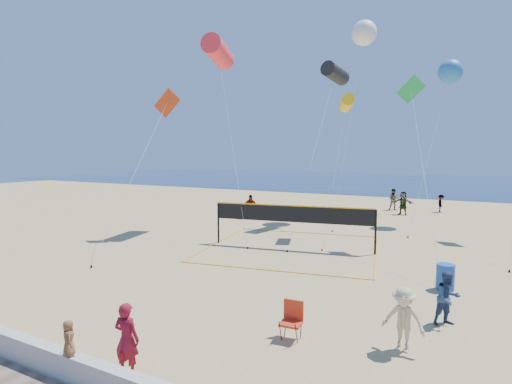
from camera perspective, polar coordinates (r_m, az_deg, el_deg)
The scene contains 20 objects.
ground at distance 11.29m, azimuth -6.41°, elevation -20.15°, with size 120.00×120.00×0.00m, color tan.
ocean at distance 70.79m, azimuth 23.03°, elevation 1.24°, with size 140.00×50.00×0.03m, color #10214C.
woman at distance 9.77m, azimuth -17.98°, elevation -19.36°, with size 0.60×0.39×1.65m, color maroon.
toddler at distance 9.83m, azimuth -25.20°, elevation -18.38°, with size 0.38×0.25×0.78m, color brown.
bystander_a at distance 12.94m, azimuth 25.71°, elevation -13.52°, with size 0.76×0.59×1.56m, color navy.
bystander_b at distance 10.96m, azimuth 20.31°, elevation -16.69°, with size 1.04×0.60×1.62m, color #CFB68A.
far_person_0 at distance 29.69m, azimuth -0.81°, elevation -2.11°, with size 1.05×0.44×1.79m, color gray.
far_person_1 at distance 33.73m, azimuth 20.26°, elevation -1.49°, with size 1.70×0.54×1.84m, color gray.
far_person_3 at distance 36.00m, azimuth 19.09°, elevation -1.02°, with size 0.89×0.69×1.83m, color gray.
far_person_4 at distance 36.16m, azimuth 24.91°, elevation -1.50°, with size 0.95×0.55×1.47m, color gray.
camp_chair at distance 11.08m, azimuth 5.18°, elevation -17.44°, with size 0.58×0.70×1.12m.
trash_barrel at distance 16.12m, azimuth 25.42°, elevation -10.90°, with size 0.62×0.62×0.93m, color #18489C.
volleyball_net at distance 20.51m, azimuth 5.20°, elevation -3.87°, with size 9.69×9.57×2.24m.
kite_0 at distance 26.48m, azimuth -5.43°, elevation 19.28°, with size 5.39×5.77×11.99m.
kite_1 at distance 28.21m, azimuth 11.24°, elevation 16.28°, with size 1.40×10.02×10.83m.
kite_2 at distance 24.11m, azimuth 12.80°, elevation 12.28°, with size 1.30×5.22×8.23m.
kite_3 at distance 23.72m, azimuth -13.00°, elevation 11.40°, with size 2.31×7.10×8.60m.
kite_4 at distance 21.97m, azimuth 21.47°, elevation 12.15°, with size 2.88×7.18×8.86m.
kite_6 at distance 32.10m, azimuth 15.19°, elevation 21.07°, with size 2.06×7.34×14.44m.
kite_7 at distance 31.17m, azimuth 26.02°, elevation 15.21°, with size 2.41×7.40×11.18m.
Camera 1 is at (5.75, -8.39, 4.91)m, focal length 28.00 mm.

